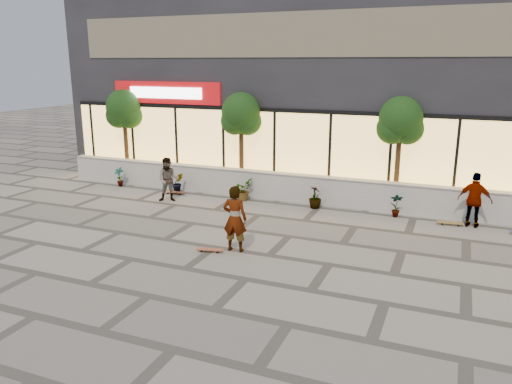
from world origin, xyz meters
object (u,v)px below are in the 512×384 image
at_px(tree_west, 124,111).
at_px(skater_center, 235,219).
at_px(skateboard_right_near, 450,223).
at_px(skater_left, 168,180).
at_px(tree_mideast, 400,123).
at_px(skateboard_left, 174,192).
at_px(skateboard_center, 210,250).
at_px(skater_right_near, 475,200).
at_px(tree_midwest, 241,116).

bearing_deg(tree_west, skater_center, -37.28).
relative_size(tree_west, skater_center, 2.13).
bearing_deg(skateboard_right_near, skater_left, 179.37).
relative_size(tree_mideast, skateboard_left, 4.62).
relative_size(tree_west, skateboard_right_near, 4.83).
bearing_deg(skateboard_center, skater_right_near, 25.22).
bearing_deg(skater_right_near, skater_center, 48.77).
bearing_deg(skater_right_near, skateboard_right_near, 19.90).
bearing_deg(skater_center, skateboard_left, -49.79).
bearing_deg(tree_west, skater_right_near, -5.69).
bearing_deg(skater_left, skateboard_right_near, -18.17).
distance_m(skater_left, skater_right_near, 10.48).
height_order(tree_midwest, skateboard_center, tree_midwest).
distance_m(tree_mideast, skater_left, 8.52).
bearing_deg(skater_left, skater_right_near, -17.96).
height_order(tree_midwest, tree_mideast, same).
xyz_separation_m(tree_west, tree_midwest, (5.50, 0.00, 0.00)).
relative_size(tree_mideast, skateboard_center, 5.26).
bearing_deg(skater_center, skateboard_right_near, -145.38).
bearing_deg(tree_midwest, tree_mideast, 0.00).
relative_size(skater_center, skateboard_right_near, 2.26).
xyz_separation_m(tree_midwest, skater_right_near, (8.56, -1.40, -2.11)).
bearing_deg(skater_left, skater_center, -63.52).
xyz_separation_m(skater_center, skateboard_right_near, (5.42, 4.59, -0.84)).
bearing_deg(skater_center, skater_left, -45.54).
relative_size(skateboard_center, skateboard_right_near, 0.92).
distance_m(tree_mideast, skateboard_right_near, 3.79).
relative_size(tree_west, skateboard_left, 4.62).
xyz_separation_m(tree_midwest, skateboard_right_near, (7.92, -1.50, -2.91)).
distance_m(tree_midwest, skater_right_near, 8.93).
relative_size(skater_left, skateboard_left, 1.94).
relative_size(tree_west, tree_midwest, 1.00).
relative_size(tree_mideast, skater_right_near, 2.25).
bearing_deg(skater_left, skateboard_center, -70.44).
bearing_deg(skater_left, tree_mideast, -6.43).
distance_m(tree_west, skateboard_right_near, 13.81).
xyz_separation_m(tree_mideast, skateboard_center, (-4.10, -6.46, -2.91)).
height_order(tree_west, skateboard_right_near, tree_west).
xyz_separation_m(skater_right_near, skateboard_left, (-10.79, -0.10, -0.79)).
height_order(skater_left, skateboard_center, skater_left).
distance_m(skater_left, skateboard_left, 1.25).
bearing_deg(skateboard_left, tree_west, 148.04).
xyz_separation_m(skater_center, skateboard_left, (-4.74, 4.59, -0.84)).
height_order(skateboard_center, skateboard_right_near, skateboard_right_near).
relative_size(tree_mideast, skater_left, 2.38).
bearing_deg(tree_west, skateboard_left, -24.66).
bearing_deg(tree_west, skateboard_right_near, -6.38).
xyz_separation_m(tree_west, skater_right_near, (14.06, -1.40, -2.11)).
bearing_deg(skater_right_near, skater_left, 16.69).
bearing_deg(tree_west, tree_midwest, 0.00).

